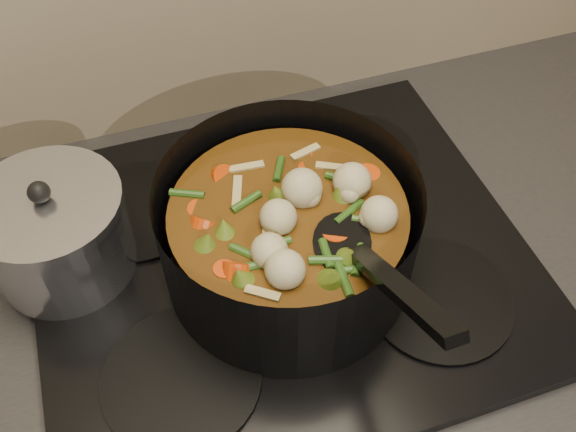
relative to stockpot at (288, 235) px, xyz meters
name	(u,v)px	position (x,y,z in m)	size (l,w,h in m)	color
counter	(283,405)	(0.00, 0.03, -0.54)	(2.64, 0.64, 0.91)	brown
stovetop	(281,257)	(0.00, 0.03, -0.08)	(0.62, 0.54, 0.03)	black
stockpot	(288,235)	(0.00, 0.00, 0.00)	(0.35, 0.43, 0.22)	black
saucepan	(57,233)	(-0.26, 0.10, -0.01)	(0.18, 0.18, 0.15)	silver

